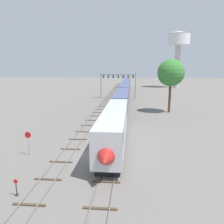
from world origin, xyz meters
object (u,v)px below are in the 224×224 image
Objects in this scene: passenger_train at (125,91)px; water_tower at (178,43)px; signal_gantry at (118,79)px; switch_stand at (16,190)px; trackside_tree_left at (171,73)px; stop_sign at (28,140)px.

passenger_train is 54.57m from water_tower.
signal_gantry is 59.88m from switch_stand.
water_tower is at bearing 78.07° from trackside_tree_left.
water_tower is 108.91m from switch_stand.
passenger_train is 4.78m from signal_gantry.
signal_gantry is at bearing -122.49° from water_tower.
trackside_tree_left is (13.25, -22.81, 2.78)m from signal_gantry.
stop_sign is (-2.90, 8.63, 1.35)m from switch_stand.
signal_gantry reaches higher than switch_stand.
switch_stand is (-4.85, -59.40, -5.77)m from signal_gantry.
water_tower is at bearing 72.61° from switch_stand.
signal_gantry is 51.55m from stop_sign.
passenger_train is 9.00× the size of trackside_tree_left.
passenger_train is 3.99× the size of water_tower.
passenger_train is at bearing 78.40° from stop_sign.
water_tower is (24.80, 44.54, 19.47)m from passenger_train.
signal_gantry is 0.44× the size of water_tower.
stop_sign is (-34.80, -93.25, -20.21)m from water_tower.
switch_stand is at bearing -71.43° from stop_sign.
water_tower reaches higher than stop_sign.
water_tower reaches higher than signal_gantry.
signal_gantry reaches higher than stop_sign.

